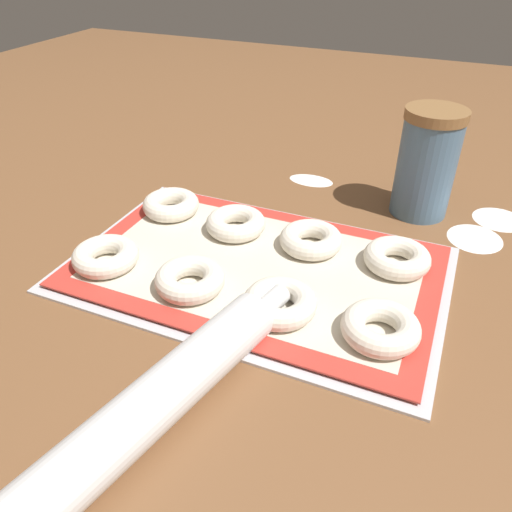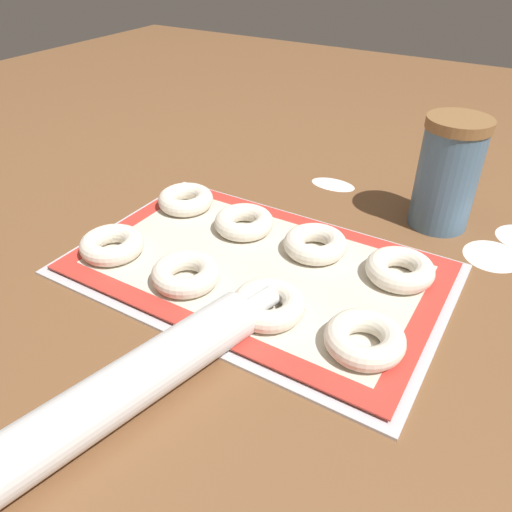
% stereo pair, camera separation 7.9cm
% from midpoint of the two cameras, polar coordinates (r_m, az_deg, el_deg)
% --- Properties ---
extents(ground_plane, '(2.80, 2.80, 0.00)m').
position_cam_midpoint_polar(ground_plane, '(0.69, -2.77, -2.42)').
color(ground_plane, brown).
extents(baking_tray, '(0.52, 0.33, 0.01)m').
position_cam_midpoint_polar(baking_tray, '(0.70, -3.23, -1.57)').
color(baking_tray, silver).
rests_on(baking_tray, ground_plane).
extents(baking_mat, '(0.49, 0.31, 0.00)m').
position_cam_midpoint_polar(baking_mat, '(0.69, -3.25, -1.21)').
color(baking_mat, red).
rests_on(baking_mat, baking_tray).
extents(bagel_front_far_left, '(0.09, 0.09, 0.03)m').
position_cam_midpoint_polar(bagel_front_far_left, '(0.73, -19.84, -0.13)').
color(bagel_front_far_left, silver).
rests_on(bagel_front_far_left, baking_mat).
extents(bagel_front_mid_left, '(0.09, 0.09, 0.03)m').
position_cam_midpoint_polar(bagel_front_mid_left, '(0.65, -11.03, -2.78)').
color(bagel_front_mid_left, silver).
rests_on(bagel_front_mid_left, baking_mat).
extents(bagel_front_mid_right, '(0.09, 0.09, 0.03)m').
position_cam_midpoint_polar(bagel_front_mid_right, '(0.60, -0.99, -5.54)').
color(bagel_front_mid_right, silver).
rests_on(bagel_front_mid_right, baking_mat).
extents(bagel_front_far_right, '(0.09, 0.09, 0.03)m').
position_cam_midpoint_polar(bagel_front_far_right, '(0.58, 10.29, -8.24)').
color(bagel_front_far_right, silver).
rests_on(bagel_front_far_right, baking_mat).
extents(bagel_back_far_left, '(0.09, 0.09, 0.03)m').
position_cam_midpoint_polar(bagel_back_far_left, '(0.83, -12.41, 5.66)').
color(bagel_back_far_left, silver).
rests_on(bagel_back_far_left, baking_mat).
extents(bagel_back_mid_left, '(0.09, 0.09, 0.03)m').
position_cam_midpoint_polar(bagel_back_mid_left, '(0.76, -5.30, 3.65)').
color(bagel_back_mid_left, silver).
rests_on(bagel_back_mid_left, baking_mat).
extents(bagel_back_mid_right, '(0.09, 0.09, 0.03)m').
position_cam_midpoint_polar(bagel_back_mid_right, '(0.72, 3.20, 1.78)').
color(bagel_back_mid_right, silver).
rests_on(bagel_back_mid_right, baking_mat).
extents(bagel_back_far_right, '(0.09, 0.09, 0.03)m').
position_cam_midpoint_polar(bagel_back_far_right, '(0.70, 12.76, -0.34)').
color(bagel_back_far_right, silver).
rests_on(bagel_back_far_right, baking_mat).
extents(flour_canister, '(0.10, 0.10, 0.17)m').
position_cam_midpoint_polar(flour_canister, '(0.83, 16.39, 10.08)').
color(flour_canister, slate).
rests_on(flour_canister, ground_plane).
extents(rolling_pin, '(0.13, 0.42, 0.06)m').
position_cam_midpoint_polar(rolling_pin, '(0.51, -15.94, -16.34)').
color(rolling_pin, silver).
rests_on(rolling_pin, ground_plane).
extents(flour_patch_near, '(0.08, 0.05, 0.00)m').
position_cam_midpoint_polar(flour_patch_near, '(0.95, 3.94, 8.61)').
color(flour_patch_near, white).
rests_on(flour_patch_near, ground_plane).
extents(flour_patch_far, '(0.08, 0.08, 0.00)m').
position_cam_midpoint_polar(flour_patch_far, '(0.89, 23.81, 3.82)').
color(flour_patch_far, white).
rests_on(flour_patch_far, ground_plane).
extents(flour_patch_side, '(0.08, 0.09, 0.00)m').
position_cam_midpoint_polar(flour_patch_side, '(0.82, 21.29, 1.85)').
color(flour_patch_side, white).
rests_on(flour_patch_side, ground_plane).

